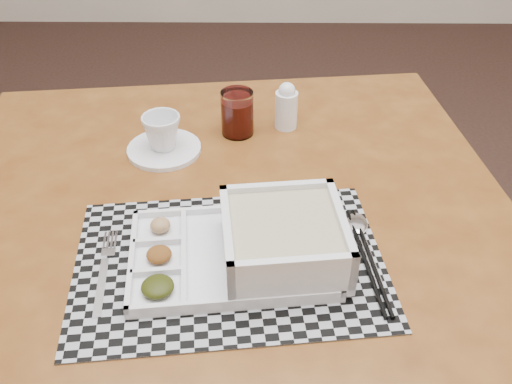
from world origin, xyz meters
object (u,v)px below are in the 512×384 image
serving_tray (268,245)px  creamer_bottle (286,106)px  juice_glass (237,115)px  dining_table (231,247)px  cup (162,132)px

serving_tray → creamer_bottle: (0.04, 0.42, 0.01)m
serving_tray → creamer_bottle: creamer_bottle is taller
serving_tray → creamer_bottle: bearing=84.4°
serving_tray → juice_glass: bearing=99.1°
creamer_bottle → dining_table: bearing=-109.9°
cup → juice_glass: bearing=3.6°
serving_tray → juice_glass: 0.40m
cup → creamer_bottle: creamer_bottle is taller
juice_glass → creamer_bottle: creamer_bottle is taller
serving_tray → cup: 0.38m
serving_tray → cup: (-0.21, 0.32, 0.01)m
cup → creamer_bottle: (0.25, 0.10, 0.00)m
serving_tray → creamer_bottle: 0.42m
dining_table → creamer_bottle: 0.34m
cup → juice_glass: 0.16m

